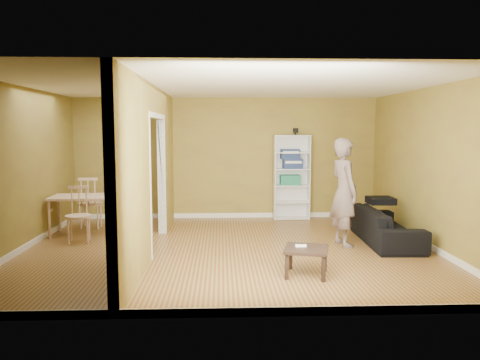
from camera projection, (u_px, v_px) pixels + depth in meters
name	position (u px, v px, depth m)	size (l,w,h in m)	color
room_shell	(228.00, 169.00, 7.38)	(6.50, 6.50, 6.50)	olive
partition	(151.00, 169.00, 7.33)	(0.22, 5.50, 2.60)	olive
wall_speaker	(296.00, 131.00, 10.05)	(0.10, 0.10, 0.10)	black
sofa	(386.00, 221.00, 7.95)	(0.85, 1.98, 0.75)	#28282C
person	(344.00, 183.00, 7.67)	(0.59, 0.76, 2.09)	slate
bookshelf	(291.00, 177.00, 10.06)	(0.76, 0.33, 1.81)	white
paper_box_teal	(290.00, 180.00, 10.02)	(0.42, 0.28, 0.22)	teal
paper_box_navy_b	(293.00, 164.00, 9.99)	(0.41, 0.27, 0.21)	#1A1C51
paper_box_navy_c	(290.00, 154.00, 9.96)	(0.40, 0.26, 0.20)	navy
coffee_table	(306.00, 252.00, 6.14)	(0.56, 0.56, 0.37)	black
game_controller	(301.00, 246.00, 6.18)	(0.15, 0.04, 0.03)	white
dining_table	(83.00, 200.00, 8.58)	(1.14, 0.76, 0.71)	#D8B08E
chair_left	(40.00, 209.00, 8.60)	(0.43, 0.43, 0.94)	#DAAD7C
chair_near	(78.00, 215.00, 7.94)	(0.44, 0.44, 0.96)	#CEB186
chair_far	(90.00, 202.00, 9.14)	(0.46, 0.46, 1.01)	#C8B583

